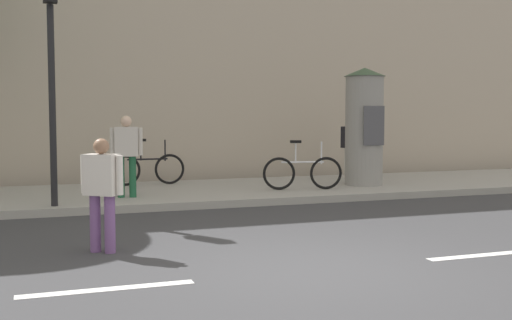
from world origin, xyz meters
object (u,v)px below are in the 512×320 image
object	(u,v)px
pedestrian_with_backpack	(350,143)
pedestrian_tallest	(126,149)
traffic_light	(51,42)
bicycle_leaning	(303,172)
poster_column	(364,126)
bicycle_upright	(148,169)
pedestrian_with_bag	(102,187)

from	to	relation	value
pedestrian_with_backpack	pedestrian_tallest	distance (m)	6.35
traffic_light	bicycle_leaning	bearing A→B (deg)	9.76
poster_column	traffic_light	bearing A→B (deg)	-169.43
pedestrian_tallest	traffic_light	bearing A→B (deg)	-147.98
pedestrian_with_backpack	traffic_light	bearing A→B (deg)	-159.15
poster_column	bicycle_upright	xyz separation A→B (m)	(-4.81, 1.65, -1.00)
bicycle_upright	pedestrian_tallest	bearing A→B (deg)	-110.45
pedestrian_with_backpack	pedestrian_with_bag	bearing A→B (deg)	-138.00
traffic_light	poster_column	world-z (taller)	traffic_light
traffic_light	pedestrian_tallest	bearing A→B (deg)	32.02
traffic_light	pedestrian_tallest	distance (m)	2.57
traffic_light	pedestrian_with_bag	bearing A→B (deg)	-81.88
poster_column	pedestrian_with_bag	size ratio (longest dim) A/B	1.84
pedestrian_tallest	bicycle_leaning	size ratio (longest dim) A/B	0.94
poster_column	pedestrian_tallest	size ratio (longest dim) A/B	1.68
traffic_light	pedestrian_tallest	world-z (taller)	traffic_light
pedestrian_tallest	bicycle_leaning	bearing A→B (deg)	0.32
pedestrian_tallest	bicycle_upright	bearing A→B (deg)	69.55
pedestrian_tallest	bicycle_leaning	world-z (taller)	pedestrian_tallest
poster_column	pedestrian_with_backpack	world-z (taller)	poster_column
pedestrian_with_backpack	bicycle_upright	distance (m)	5.29
pedestrian_with_backpack	pedestrian_tallest	bearing A→B (deg)	-162.05
pedestrian_with_backpack	bicycle_leaning	distance (m)	2.98
pedestrian_with_bag	bicycle_leaning	distance (m)	6.44
pedestrian_with_bag	pedestrian_tallest	world-z (taller)	pedestrian_tallest
poster_column	pedestrian_with_bag	xyz separation A→B (m)	(-6.50, -4.73, -0.68)
traffic_light	pedestrian_with_backpack	bearing A→B (deg)	20.85
poster_column	bicycle_upright	size ratio (longest dim) A/B	1.55
poster_column	bicycle_upright	bearing A→B (deg)	161.08
poster_column	bicycle_leaning	size ratio (longest dim) A/B	1.58
traffic_light	pedestrian_tallest	xyz separation A→B (m)	(1.41, 0.88, -1.96)
bicycle_leaning	pedestrian_tallest	bearing A→B (deg)	-179.68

